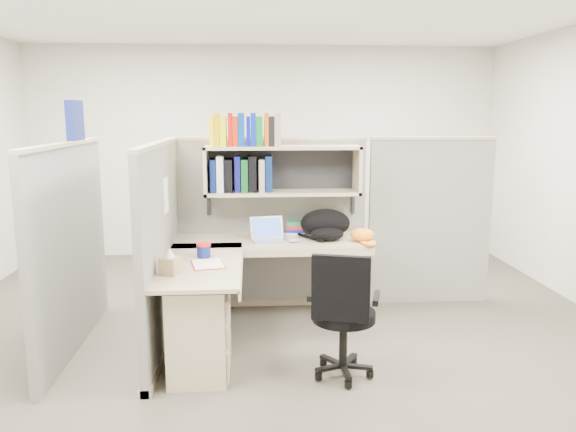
{
  "coord_description": "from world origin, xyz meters",
  "views": [
    {
      "loc": [
        -0.2,
        -4.35,
        1.84
      ],
      "look_at": [
        0.12,
        0.25,
        1.0
      ],
      "focal_mm": 35.0,
      "sensor_mm": 36.0,
      "label": 1
    }
  ],
  "objects": [
    {
      "name": "mouse",
      "position": [
        0.18,
        0.44,
        0.75
      ],
      "size": [
        0.11,
        0.08,
        0.04
      ],
      "primitive_type": "ellipsoid",
      "rotation": [
        0.0,
        0.0,
        -0.14
      ],
      "color": "#7D95B1",
      "rests_on": "desk"
    },
    {
      "name": "desk",
      "position": [
        -0.41,
        -0.29,
        0.44
      ],
      "size": [
        1.74,
        1.75,
        0.73
      ],
      "color": "tan",
      "rests_on": "ground"
    },
    {
      "name": "task_chair",
      "position": [
        0.44,
        -0.7,
        0.33
      ],
      "size": [
        0.53,
        0.49,
        0.94
      ],
      "color": "black",
      "rests_on": "ground"
    },
    {
      "name": "snack_canister",
      "position": [
        -0.56,
        -0.03,
        0.79
      ],
      "size": [
        0.11,
        0.11,
        0.11
      ],
      "color": "navy",
      "rests_on": "desk"
    },
    {
      "name": "paper_cup",
      "position": [
        0.01,
        0.77,
        0.78
      ],
      "size": [
        0.08,
        0.08,
        0.11
      ],
      "primitive_type": "cylinder",
      "rotation": [
        0.0,
        0.0,
        -0.04
      ],
      "color": "silver",
      "rests_on": "desk"
    },
    {
      "name": "orange_cap",
      "position": [
        0.79,
        0.44,
        0.79
      ],
      "size": [
        0.27,
        0.29,
        0.11
      ],
      "primitive_type": null,
      "rotation": [
        0.0,
        0.0,
        0.29
      ],
      "color": "orange",
      "rests_on": "desk"
    },
    {
      "name": "backpack",
      "position": [
        0.49,
        0.55,
        0.86
      ],
      "size": [
        0.52,
        0.45,
        0.27
      ],
      "primitive_type": null,
      "rotation": [
        0.0,
        0.0,
        0.25
      ],
      "color": "black",
      "rests_on": "desk"
    },
    {
      "name": "cubicle",
      "position": [
        -0.37,
        0.45,
        0.91
      ],
      "size": [
        3.79,
        1.84,
        1.95
      ],
      "color": "slate",
      "rests_on": "ground"
    },
    {
      "name": "loose_paper",
      "position": [
        -0.52,
        -0.24,
        0.73
      ],
      "size": [
        0.27,
        0.32,
        0.0
      ],
      "primitive_type": null,
      "rotation": [
        0.0,
        0.0,
        0.19
      ],
      "color": "white",
      "rests_on": "desk"
    },
    {
      "name": "ground",
      "position": [
        0.0,
        0.0,
        0.0
      ],
      "size": [
        6.0,
        6.0,
        0.0
      ],
      "primitive_type": "plane",
      "color": "#353129",
      "rests_on": "ground"
    },
    {
      "name": "book_stack",
      "position": [
        0.23,
        0.82,
        0.79
      ],
      "size": [
        0.21,
        0.27,
        0.12
      ],
      "primitive_type": null,
      "rotation": [
        0.0,
        0.0,
        -0.14
      ],
      "color": "slate",
      "rests_on": "desk"
    },
    {
      "name": "room_shell",
      "position": [
        0.0,
        0.0,
        1.62
      ],
      "size": [
        6.0,
        6.0,
        6.0
      ],
      "color": "#B9B5A7",
      "rests_on": "ground"
    },
    {
      "name": "tissue_box",
      "position": [
        -0.76,
        -0.49,
        0.83
      ],
      "size": [
        0.16,
        0.16,
        0.19
      ],
      "primitive_type": null,
      "rotation": [
        0.0,
        0.0,
        -0.37
      ],
      "color": "#A2845B",
      "rests_on": "desk"
    },
    {
      "name": "laptop",
      "position": [
        -0.03,
        0.5,
        0.84
      ],
      "size": [
        0.35,
        0.35,
        0.21
      ],
      "primitive_type": null,
      "rotation": [
        0.0,
        0.0,
        0.18
      ],
      "color": "#B7B8BC",
      "rests_on": "desk"
    }
  ]
}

